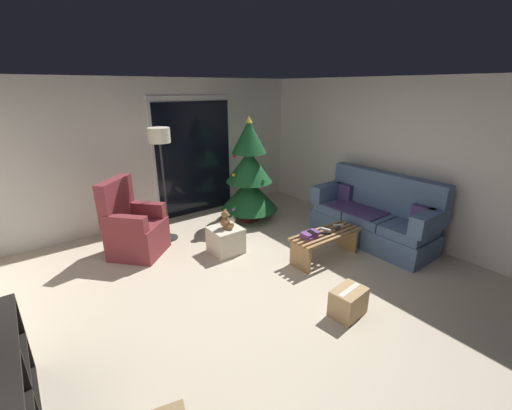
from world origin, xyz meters
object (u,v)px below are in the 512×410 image
(remote_graphite, at_px, (337,228))
(remote_black, at_px, (325,233))
(coffee_table, at_px, (325,242))
(remote_white, at_px, (338,225))
(cardboard_box_taped_mid_floor, at_px, (348,302))
(book_stack, at_px, (310,235))
(cell_phone, at_px, (312,232))
(armchair, at_px, (134,228))
(ottoman, at_px, (226,240))
(teddy_bear_chestnut, at_px, (226,221))
(christmas_tree, at_px, (249,176))
(floor_lamp, at_px, (160,147))
(teddy_bear_cream_by_tree, at_px, (232,225))
(remote_silver, at_px, (326,229))
(couch, at_px, (374,217))

(remote_graphite, distance_m, remote_black, 0.27)
(coffee_table, height_order, remote_white, remote_white)
(remote_white, bearing_deg, cardboard_box_taped_mid_floor, 169.41)
(book_stack, height_order, cell_phone, cell_phone)
(armchair, distance_m, ottoman, 1.35)
(cardboard_box_taped_mid_floor, bearing_deg, cell_phone, 65.33)
(armchair, height_order, cardboard_box_taped_mid_floor, armchair)
(cell_phone, bearing_deg, armchair, 146.51)
(cell_phone, xyz_separation_m, teddy_bear_chestnut, (-0.76, 0.99, 0.03))
(remote_graphite, height_order, book_stack, book_stack)
(christmas_tree, xyz_separation_m, floor_lamp, (-1.53, 0.12, 0.66))
(coffee_table, height_order, cell_phone, cell_phone)
(remote_graphite, xyz_separation_m, remote_black, (-0.27, -0.01, 0.00))
(coffee_table, distance_m, remote_white, 0.37)
(ottoman, height_order, teddy_bear_cream_by_tree, ottoman)
(remote_white, bearing_deg, armchair, 89.58)
(christmas_tree, bearing_deg, teddy_bear_chestnut, -140.64)
(remote_white, distance_m, christmas_tree, 1.87)
(teddy_bear_chestnut, bearing_deg, remote_silver, -40.81)
(remote_silver, bearing_deg, couch, 155.65)
(remote_graphite, bearing_deg, book_stack, -112.84)
(couch, distance_m, ottoman, 2.37)
(teddy_bear_chestnut, relative_size, cardboard_box_taped_mid_floor, 0.70)
(coffee_table, relative_size, remote_white, 7.05)
(remote_silver, relative_size, armchair, 0.14)
(remote_white, xyz_separation_m, book_stack, (-0.62, -0.02, 0.03))
(coffee_table, distance_m, armchair, 2.78)
(couch, bearing_deg, remote_silver, 173.80)
(remote_graphite, distance_m, floor_lamp, 2.87)
(book_stack, height_order, floor_lamp, floor_lamp)
(coffee_table, distance_m, remote_black, 0.15)
(remote_white, bearing_deg, coffee_table, 135.57)
(remote_black, bearing_deg, remote_graphite, 132.38)
(remote_black, xyz_separation_m, ottoman, (-1.00, 1.03, -0.22))
(coffee_table, xyz_separation_m, ottoman, (-1.03, 1.02, -0.07))
(remote_white, height_order, cell_phone, cell_phone)
(remote_black, xyz_separation_m, book_stack, (-0.26, 0.05, 0.03))
(ottoman, relative_size, teddy_bear_chestnut, 1.54)
(floor_lamp, bearing_deg, remote_white, -45.48)
(coffee_table, bearing_deg, couch, -2.16)
(cell_phone, distance_m, teddy_bear_chestnut, 1.25)
(book_stack, relative_size, ottoman, 0.59)
(remote_black, distance_m, cardboard_box_taped_mid_floor, 1.25)
(floor_lamp, xyz_separation_m, ottoman, (0.51, -0.94, -1.31))
(couch, distance_m, remote_graphite, 0.84)
(book_stack, distance_m, cell_phone, 0.05)
(remote_black, relative_size, book_stack, 0.60)
(couch, bearing_deg, armchair, 150.35)
(couch, distance_m, book_stack, 1.37)
(remote_graphite, xyz_separation_m, teddy_bear_cream_by_tree, (-0.82, 1.58, -0.29))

